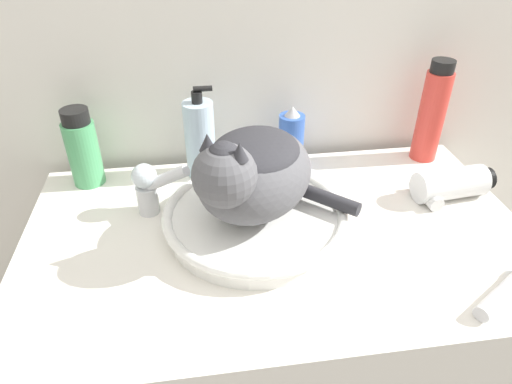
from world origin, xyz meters
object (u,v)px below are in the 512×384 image
object	(u,v)px
mouthwash_bottle	(83,149)
cream_tube	(506,290)
spray_bottle_trigger	(291,140)
soap_pump_bottle	(200,139)
shampoo_bottle_tall	(432,113)
faucet	(150,186)
hair_dryer	(449,185)
cat	(252,171)

from	to	relation	value
mouthwash_bottle	cream_tube	size ratio (longest dim) A/B	1.18
spray_bottle_trigger	cream_tube	xyz separation A→B (m)	(0.27, -0.46, -0.06)
soap_pump_bottle	shampoo_bottle_tall	size ratio (longest dim) A/B	0.88
soap_pump_bottle	shampoo_bottle_tall	world-z (taller)	shampoo_bottle_tall
faucet	cream_tube	bearing A→B (deg)	-6.43
shampoo_bottle_tall	faucet	bearing A→B (deg)	-167.94
mouthwash_bottle	soap_pump_bottle	bearing A→B (deg)	0.00
hair_dryer	soap_pump_bottle	bearing A→B (deg)	155.61
spray_bottle_trigger	mouthwash_bottle	bearing A→B (deg)	180.00
faucet	mouthwash_bottle	bearing A→B (deg)	158.94
spray_bottle_trigger	shampoo_bottle_tall	bearing A→B (deg)	0.00
mouthwash_bottle	faucet	bearing A→B (deg)	-43.33
hair_dryer	spray_bottle_trigger	bearing A→B (deg)	144.88
cream_tube	soap_pump_bottle	bearing A→B (deg)	136.00
cat	shampoo_bottle_tall	bearing A→B (deg)	155.11
cat	faucet	distance (m)	0.23
cat	soap_pump_bottle	bearing A→B (deg)	-121.34
cat	faucet	size ratio (longest dim) A/B	2.82
mouthwash_bottle	spray_bottle_trigger	size ratio (longest dim) A/B	1.14
shampoo_bottle_tall	soap_pump_bottle	bearing A→B (deg)	180.00
spray_bottle_trigger	cream_tube	world-z (taller)	spray_bottle_trigger
faucet	spray_bottle_trigger	world-z (taller)	spray_bottle_trigger
shampoo_bottle_tall	spray_bottle_trigger	xyz separation A→B (m)	(-0.34, 0.00, -0.05)
mouthwash_bottle	shampoo_bottle_tall	world-z (taller)	shampoo_bottle_tall
spray_bottle_trigger	hair_dryer	bearing A→B (deg)	-29.19
faucet	soap_pump_bottle	xyz separation A→B (m)	(0.11, 0.14, 0.03)
spray_bottle_trigger	hair_dryer	xyz separation A→B (m)	(0.31, -0.18, -0.04)
soap_pump_bottle	spray_bottle_trigger	world-z (taller)	soap_pump_bottle
cat	soap_pump_bottle	world-z (taller)	cat
cream_tube	shampoo_bottle_tall	bearing A→B (deg)	81.23
faucet	cream_tube	world-z (taller)	faucet
mouthwash_bottle	spray_bottle_trigger	xyz separation A→B (m)	(0.47, 0.00, -0.01)
cat	hair_dryer	distance (m)	0.45
cat	mouthwash_bottle	distance (m)	0.42
spray_bottle_trigger	faucet	bearing A→B (deg)	-156.24
cream_tube	faucet	bearing A→B (deg)	151.30
cream_tube	hair_dryer	bearing A→B (deg)	80.92
hair_dryer	cat	bearing A→B (deg)	-178.28
soap_pump_bottle	hair_dryer	world-z (taller)	soap_pump_bottle
cat	spray_bottle_trigger	bearing A→B (deg)	-169.68
faucet	shampoo_bottle_tall	xyz separation A→B (m)	(0.66, 0.14, 0.05)
soap_pump_bottle	mouthwash_bottle	bearing A→B (deg)	180.00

